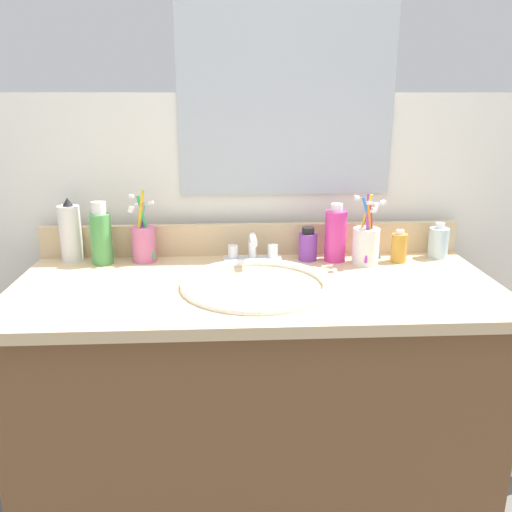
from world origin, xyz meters
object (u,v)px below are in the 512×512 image
Objects in this scene: bottle_gel_clear at (438,242)px; bottle_toner_green at (101,236)px; bottle_cream_purple at (308,245)px; bottle_soap_pink at (336,235)px; cup_white_ceramic at (366,244)px; bottle_oil_amber at (399,247)px; cup_pink at (143,241)px; bottle_lotion_white at (71,232)px; faucet at (253,252)px.

bottle_toner_green reaches higher than bottle_gel_clear.
bottle_cream_purple is at bearing -179.32° from bottle_gel_clear.
cup_white_ceramic reaches higher than bottle_soap_pink.
bottle_toner_green is at bearing 178.04° from bottle_oil_amber.
cup_pink is (0.11, 0.02, -0.02)m from bottle_toner_green.
bottle_oil_amber is at bearing -164.64° from bottle_gel_clear.
cup_white_ceramic reaches higher than bottle_cream_purple.
cup_white_ceramic reaches higher than bottle_lotion_white.
bottle_gel_clear is at bearing 0.68° from bottle_cream_purple.
bottle_oil_amber is 0.82m from bottle_toner_green.
cup_pink is at bearing 179.33° from bottle_gel_clear.
bottle_cream_purple reaches higher than faucet.
bottle_toner_green is (-0.57, -0.00, 0.04)m from bottle_cream_purple.
cup_pink is (-0.46, 0.01, 0.01)m from bottle_cream_purple.
bottle_toner_green reaches higher than bottle_cream_purple.
bottle_toner_green is at bearing 178.40° from faucet.
bottle_oil_amber is 0.45× the size of cup_pink.
bottle_oil_amber is at bearing -1.96° from bottle_toner_green.
bottle_lotion_white is at bearing 174.63° from cup_pink.
bottle_soap_pink reaches higher than bottle_gel_clear.
bottle_toner_green reaches higher than faucet.
bottle_gel_clear is at bearing 1.91° from faucet.
cup_pink is at bearing -5.37° from bottle_lotion_white.
cup_pink is (-0.30, 0.03, 0.03)m from faucet.
cup_white_ceramic is at bearing -3.33° from bottle_toner_green.
cup_pink is at bearing 177.50° from bottle_soap_pink.
faucet is at bearing 177.67° from bottle_oil_amber.
bottle_cream_purple is at bearing -2.88° from bottle_lotion_white.
bottle_soap_pink is (-0.30, -0.01, 0.03)m from bottle_gel_clear.
bottle_soap_pink is (0.73, -0.04, -0.01)m from bottle_lotion_white.
bottle_oil_amber is 0.91m from bottle_lotion_white.
cup_pink reaches higher than bottle_cream_purple.
bottle_toner_green is 0.72m from cup_white_ceramic.
bottle_toner_green is (0.09, -0.03, -0.00)m from bottle_lotion_white.
faucet is 0.51m from bottle_lotion_white.
bottle_lotion_white is at bearing 177.12° from bottle_cream_purple.
faucet is at bearing -5.25° from bottle_lotion_white.
faucet is 0.83× the size of cup_white_ceramic.
bottle_soap_pink is at bearing 173.27° from bottle_oil_amber.
faucet is 1.71× the size of bottle_cream_purple.
bottle_soap_pink is at bearing -3.29° from bottle_lotion_white.
bottle_toner_green is (-0.94, -0.01, 0.03)m from bottle_gel_clear.
faucet is 0.23m from bottle_soap_pink.
bottle_cream_purple is (0.15, 0.01, 0.01)m from faucet.
bottle_gel_clear reaches higher than faucet.
bottle_gel_clear is 0.57× the size of bottle_lotion_white.
cup_pink is at bearing 174.58° from cup_white_ceramic.
bottle_gel_clear is at bearing -1.59° from bottle_lotion_white.
cup_pink reaches higher than bottle_toner_green.
bottle_gel_clear is 0.30m from bottle_soap_pink.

